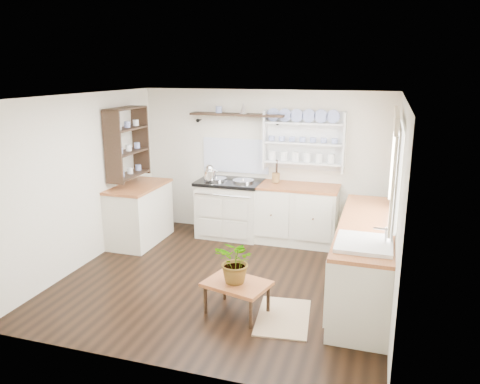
% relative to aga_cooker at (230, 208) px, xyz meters
% --- Properties ---
extents(floor, '(4.00, 3.80, 0.01)m').
position_rel_aga_cooker_xyz_m(floor, '(0.46, -1.57, -0.46)').
color(floor, black).
rests_on(floor, ground).
extents(wall_back, '(4.00, 0.02, 2.30)m').
position_rel_aga_cooker_xyz_m(wall_back, '(0.46, 0.33, 0.69)').
color(wall_back, beige).
rests_on(wall_back, ground).
extents(wall_right, '(0.02, 3.80, 2.30)m').
position_rel_aga_cooker_xyz_m(wall_right, '(2.46, -1.57, 0.69)').
color(wall_right, beige).
rests_on(wall_right, ground).
extents(wall_left, '(0.02, 3.80, 2.30)m').
position_rel_aga_cooker_xyz_m(wall_left, '(-1.54, -1.57, 0.69)').
color(wall_left, beige).
rests_on(wall_left, ground).
extents(ceiling, '(4.00, 3.80, 0.01)m').
position_rel_aga_cooker_xyz_m(ceiling, '(0.46, -1.57, 1.84)').
color(ceiling, white).
rests_on(ceiling, wall_back).
extents(window, '(0.08, 1.55, 1.22)m').
position_rel_aga_cooker_xyz_m(window, '(2.41, -1.42, 1.10)').
color(window, white).
rests_on(window, wall_right).
extents(aga_cooker, '(1.01, 0.70, 0.94)m').
position_rel_aga_cooker_xyz_m(aga_cooker, '(0.00, 0.00, 0.00)').
color(aga_cooker, beige).
rests_on(aga_cooker, floor).
extents(back_cabinets, '(1.27, 0.63, 0.90)m').
position_rel_aga_cooker_xyz_m(back_cabinets, '(1.06, 0.03, -0.00)').
color(back_cabinets, white).
rests_on(back_cabinets, floor).
extents(right_cabinets, '(0.62, 2.43, 0.90)m').
position_rel_aga_cooker_xyz_m(right_cabinets, '(2.16, -1.47, -0.00)').
color(right_cabinets, white).
rests_on(right_cabinets, floor).
extents(belfast_sink, '(0.55, 0.60, 0.45)m').
position_rel_aga_cooker_xyz_m(belfast_sink, '(2.16, -2.22, 0.34)').
color(belfast_sink, white).
rests_on(belfast_sink, right_cabinets).
extents(left_cabinets, '(0.62, 1.13, 0.90)m').
position_rel_aga_cooker_xyz_m(left_cabinets, '(-1.24, -0.67, -0.00)').
color(left_cabinets, white).
rests_on(left_cabinets, floor).
extents(plate_rack, '(1.20, 0.22, 0.90)m').
position_rel_aga_cooker_xyz_m(plate_rack, '(1.11, 0.29, 1.09)').
color(plate_rack, white).
rests_on(plate_rack, wall_back).
extents(high_shelf, '(1.50, 0.29, 0.16)m').
position_rel_aga_cooker_xyz_m(high_shelf, '(0.06, 0.21, 1.45)').
color(high_shelf, black).
rests_on(high_shelf, wall_back).
extents(left_shelving, '(0.28, 0.80, 1.05)m').
position_rel_aga_cooker_xyz_m(left_shelving, '(-1.38, -0.67, 1.09)').
color(left_shelving, black).
rests_on(left_shelving, wall_left).
extents(kettle, '(0.19, 0.19, 0.23)m').
position_rel_aga_cooker_xyz_m(kettle, '(-0.28, -0.12, 0.58)').
color(kettle, silver).
rests_on(kettle, aga_cooker).
extents(utensil_crock, '(0.12, 0.12, 0.14)m').
position_rel_aga_cooker_xyz_m(utensil_crock, '(0.72, 0.11, 0.52)').
color(utensil_crock, olive).
rests_on(utensil_crock, back_cabinets).
extents(center_table, '(0.77, 0.63, 0.37)m').
position_rel_aga_cooker_xyz_m(center_table, '(0.87, -2.34, -0.14)').
color(center_table, brown).
rests_on(center_table, floor).
extents(potted_plant, '(0.52, 0.48, 0.49)m').
position_rel_aga_cooker_xyz_m(potted_plant, '(0.87, -2.34, 0.15)').
color(potted_plant, '#3F7233').
rests_on(potted_plant, center_table).
extents(floor_rug, '(0.64, 0.90, 0.02)m').
position_rel_aga_cooker_xyz_m(floor_rug, '(1.38, -2.30, -0.45)').
color(floor_rug, '#988758').
rests_on(floor_rug, floor).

